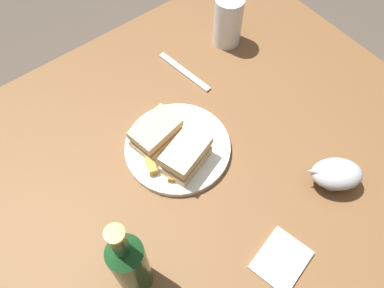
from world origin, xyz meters
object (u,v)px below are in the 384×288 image
Objects in this scene: sandwich_half_right at (187,156)px; fork at (184,72)px; plate at (178,148)px; cider_bottle at (129,264)px; sandwich_half_left at (156,133)px; napkin at (281,260)px; gravy_boat at (336,174)px; pint_glass at (228,24)px.

sandwich_half_right is 0.29m from fork.
sandwich_half_right is (-0.01, -0.05, 0.04)m from plate.
plate is 0.07m from sandwich_half_right.
sandwich_half_right is 0.47× the size of cider_bottle.
plate is at bearing -56.76° from sandwich_half_left.
napkin is at bearing -23.77° from fork.
sandwich_half_right is 0.28m from cider_bottle.
sandwich_half_left is 0.91× the size of gravy_boat.
gravy_boat is (0.25, -0.33, -0.00)m from sandwich_half_left.
cider_bottle reaches higher than gravy_boat.
fork is (-0.17, -0.02, -0.06)m from pint_glass.
plate is 1.94× the size of sandwich_half_right.
gravy_boat reaches higher than fork.
gravy_boat is 0.47m from fork.
sandwich_half_left is 0.39m from napkin.
napkin is (-0.32, -0.54, -0.06)m from pint_glass.
plate is 0.06m from sandwich_half_left.
sandwich_half_right reaches higher than napkin.
fork is at bearing 53.93° from sandwich_half_right.
sandwich_half_left reaches higher than fork.
plate is at bearing 37.76° from cider_bottle.
cider_bottle is (-0.24, -0.19, 0.10)m from plate.
pint_glass is 1.07× the size of gravy_boat.
gravy_boat is 0.48m from cider_bottle.
pint_glass is 0.50m from gravy_boat.
plate is at bearing 127.88° from gravy_boat.
cider_bottle is at bearing -142.24° from plate.
cider_bottle reaches higher than sandwich_half_right.
pint_glass reaches higher than fork.
sandwich_half_right reaches higher than gravy_boat.
sandwich_half_left is at bearing -61.18° from fork.
sandwich_half_left is (-0.03, 0.04, 0.04)m from plate.
gravy_boat reaches higher than plate.
cider_bottle is (-0.57, -0.39, 0.05)m from pint_glass.
sandwich_half_right is at bearing 30.68° from cider_bottle.
sandwich_half_right is at bearing 134.84° from gravy_boat.
sandwich_half_right is at bearing -102.16° from plate.
cider_bottle reaches higher than sandwich_half_left.
cider_bottle is (-0.22, -0.23, 0.06)m from sandwich_half_left.
cider_bottle is 2.48× the size of napkin.
sandwich_half_right is 0.72× the size of fork.
gravy_boat is at bearing -52.71° from sandwich_half_left.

